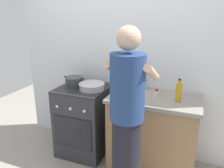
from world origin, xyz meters
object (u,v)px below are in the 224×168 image
object	(u,v)px
pot	(74,81)
person	(127,123)
stove_range	(84,120)
oil_bottle	(179,92)
utensil_crock	(141,82)
spice_bottle	(156,93)
mixing_bowl	(92,86)

from	to	relation	value
pot	person	world-z (taller)	person
stove_range	oil_bottle	world-z (taller)	oil_bottle
pot	utensil_crock	world-z (taller)	utensil_crock
oil_bottle	utensil_crock	bearing A→B (deg)	152.36
pot	spice_bottle	xyz separation A→B (m)	(1.05, -0.00, -0.02)
mixing_bowl	utensil_crock	xyz separation A→B (m)	(0.54, 0.24, 0.05)
spice_bottle	stove_range	bearing A→B (deg)	-178.51
stove_range	spice_bottle	xyz separation A→B (m)	(0.91, 0.02, 0.49)
spice_bottle	oil_bottle	bearing A→B (deg)	-13.83
stove_range	utensil_crock	xyz separation A→B (m)	(0.68, 0.21, 0.54)
pot	mixing_bowl	distance (m)	0.29
utensil_crock	person	size ratio (longest dim) A/B	0.19
mixing_bowl	spice_bottle	xyz separation A→B (m)	(0.77, 0.06, -0.00)
pot	spice_bottle	bearing A→B (deg)	-0.08
stove_range	pot	distance (m)	0.53
utensil_crock	oil_bottle	distance (m)	0.52
stove_range	pot	world-z (taller)	pot
pot	oil_bottle	bearing A→B (deg)	-2.66
utensil_crock	person	distance (m)	0.84
pot	person	xyz separation A→B (m)	(0.92, -0.64, -0.10)
mixing_bowl	stove_range	bearing A→B (deg)	166.57
utensil_crock	oil_bottle	world-z (taller)	utensil_crock
stove_range	spice_bottle	bearing A→B (deg)	1.49
spice_bottle	oil_bottle	size ratio (longest dim) A/B	0.34
stove_range	spice_bottle	world-z (taller)	spice_bottle
spice_bottle	person	xyz separation A→B (m)	(-0.13, -0.64, -0.08)
utensil_crock	mixing_bowl	bearing A→B (deg)	-156.07
pot	mixing_bowl	world-z (taller)	pot
pot	oil_bottle	distance (m)	1.29
mixing_bowl	spice_bottle	size ratio (longest dim) A/B	3.70
pot	spice_bottle	size ratio (longest dim) A/B	3.36
mixing_bowl	utensil_crock	bearing A→B (deg)	23.93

